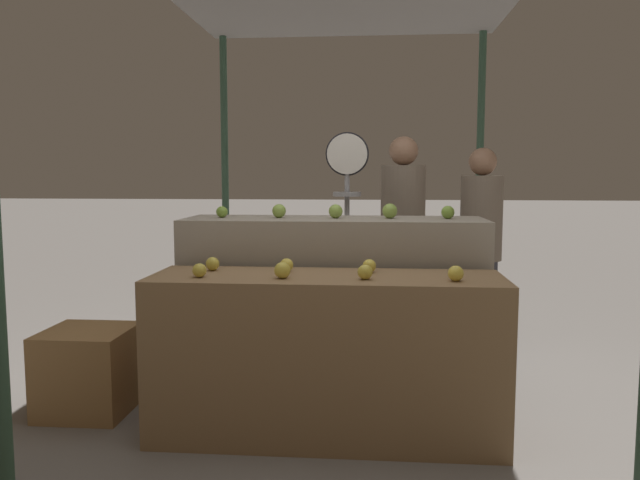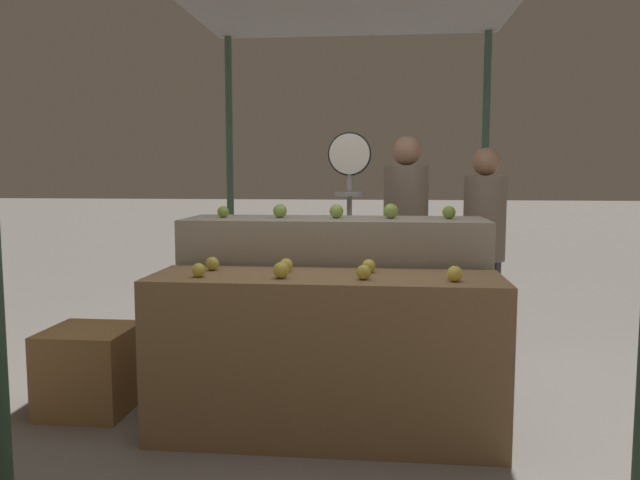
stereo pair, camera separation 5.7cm
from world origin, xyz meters
name	(u,v)px [view 1 (the left image)]	position (x,y,z in m)	size (l,w,h in m)	color
ground_plane	(326,435)	(0.00, 0.00, 0.00)	(60.00, 60.00, 0.00)	slate
display_counter_front	(326,356)	(0.00, 0.00, 0.42)	(1.80, 0.55, 0.85)	olive
display_counter_back	(334,308)	(0.00, 0.60, 0.55)	(1.80, 0.55, 1.10)	gray
apple_front_0	(199,270)	(-0.63, -0.11, 0.88)	(0.07, 0.07, 0.07)	gold
apple_front_1	(282,270)	(-0.21, -0.11, 0.89)	(0.08, 0.08, 0.08)	gold
apple_front_2	(365,272)	(0.20, -0.11, 0.88)	(0.07, 0.07, 0.07)	gold
apple_front_3	(456,273)	(0.64, -0.12, 0.88)	(0.08, 0.08, 0.08)	yellow
apple_front_4	(213,264)	(-0.62, 0.11, 0.88)	(0.07, 0.07, 0.07)	gold
apple_front_5	(287,265)	(-0.22, 0.10, 0.88)	(0.07, 0.07, 0.07)	yellow
apple_front_6	(369,266)	(0.22, 0.12, 0.88)	(0.07, 0.07, 0.07)	yellow
apple_back_0	(222,212)	(-0.68, 0.59, 1.13)	(0.07, 0.07, 0.07)	#7AA338
apple_back_1	(279,211)	(-0.33, 0.61, 1.14)	(0.08, 0.08, 0.08)	#8EB247
apple_back_2	(336,211)	(0.01, 0.60, 1.14)	(0.08, 0.08, 0.08)	#8EB247
apple_back_3	(390,211)	(0.33, 0.61, 1.14)	(0.09, 0.09, 0.09)	#8EB247
apple_back_4	(448,212)	(0.68, 0.61, 1.14)	(0.08, 0.08, 0.08)	#7AA338
produce_scale	(347,194)	(0.05, 1.30, 1.22)	(0.31, 0.20, 1.65)	#99999E
person_vendor_at_scale	(403,229)	(0.45, 1.56, 0.95)	(0.45, 0.45, 1.64)	#2D2D38
person_customer_left	(481,236)	(1.03, 1.58, 0.90)	(0.41, 0.41, 1.55)	#2D2D38
wooden_crate_side	(89,371)	(-1.38, 0.21, 0.24)	(0.48, 0.48, 0.48)	#9E7547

